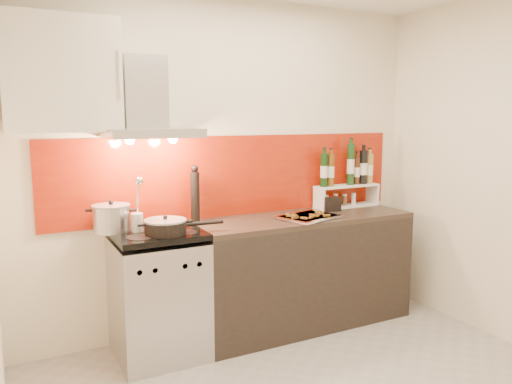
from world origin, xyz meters
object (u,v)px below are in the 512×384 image
baking_tray (308,217)px  stock_pot (111,218)px  range_stove (159,295)px  saute_pan (167,227)px  counter (302,270)px  pepper_mill (195,195)px

baking_tray → stock_pot: bearing=171.9°
range_stove → stock_pot: bearing=158.5°
saute_pan → baking_tray: size_ratio=1.03×
range_stove → counter: size_ratio=0.51×
stock_pot → baking_tray: bearing=-8.1°
stock_pot → counter: bearing=-4.1°
stock_pot → range_stove: bearing=-21.5°
range_stove → saute_pan: bearing=-76.5°
saute_pan → pepper_mill: pepper_mill is taller
counter → stock_pot: bearing=175.9°
pepper_mill → baking_tray: pepper_mill is taller
range_stove → pepper_mill: size_ratio=2.09×
pepper_mill → saute_pan: bearing=-136.4°
saute_pan → pepper_mill: 0.46m
stock_pot → pepper_mill: size_ratio=0.59×
stock_pot → saute_pan: bearing=-37.8°
counter → saute_pan: size_ratio=3.29×
range_stove → baking_tray: size_ratio=1.71×
range_stove → stock_pot: 0.64m
counter → pepper_mill: 1.09m
baking_tray → range_stove: bearing=175.2°
counter → saute_pan: 1.28m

